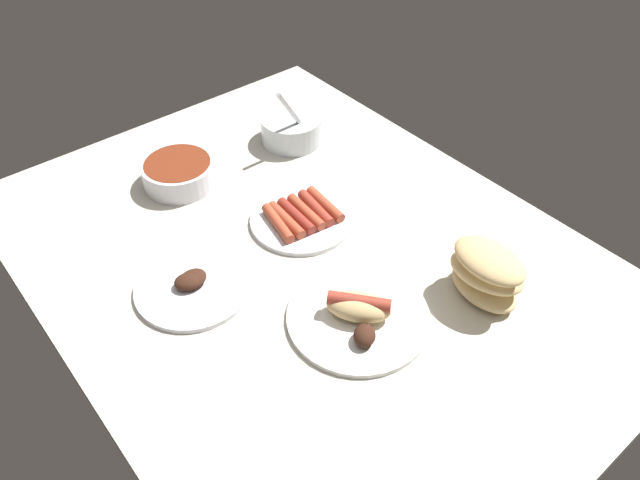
{
  "coord_description": "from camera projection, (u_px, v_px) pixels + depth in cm",
  "views": [
    {
      "loc": [
        66.57,
        -51.21,
        81.36
      ],
      "look_at": [
        1.41,
        2.56,
        3.0
      ],
      "focal_mm": 34.78,
      "sensor_mm": 36.0,
      "label": 1
    }
  ],
  "objects": [
    {
      "name": "bread_stack",
      "position": [
        487.0,
        273.0,
        1.06
      ],
      "size": [
        14.76,
        11.09,
        10.8
      ],
      "color": "#E5C689",
      "rests_on": "ground_plane"
    },
    {
      "name": "plate_sausages",
      "position": [
        301.0,
        217.0,
        1.23
      ],
      "size": [
        20.49,
        20.49,
        3.05
      ],
      "color": "white",
      "rests_on": "ground_plane"
    },
    {
      "name": "bowl_coleslaw",
      "position": [
        291.0,
        128.0,
        1.42
      ],
      "size": [
        14.07,
        14.07,
        16.13
      ],
      "color": "silver",
      "rests_on": "ground_plane"
    },
    {
      "name": "bowl_chili",
      "position": [
        179.0,
        172.0,
        1.31
      ],
      "size": [
        15.46,
        15.46,
        5.35
      ],
      "color": "white",
      "rests_on": "ground_plane"
    },
    {
      "name": "plate_grilled_meat",
      "position": [
        193.0,
        285.0,
        1.1
      ],
      "size": [
        20.75,
        20.75,
        3.36
      ],
      "color": "white",
      "rests_on": "ground_plane"
    },
    {
      "name": "ground_plane",
      "position": [
        305.0,
        259.0,
        1.18
      ],
      "size": [
        120.0,
        90.0,
        3.0
      ],
      "primitive_type": "cube",
      "color": "beige"
    },
    {
      "name": "plate_hotdog_assembled",
      "position": [
        359.0,
        314.0,
        1.04
      ],
      "size": [
        24.38,
        24.38,
        5.61
      ],
      "color": "white",
      "rests_on": "ground_plane"
    }
  ]
}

